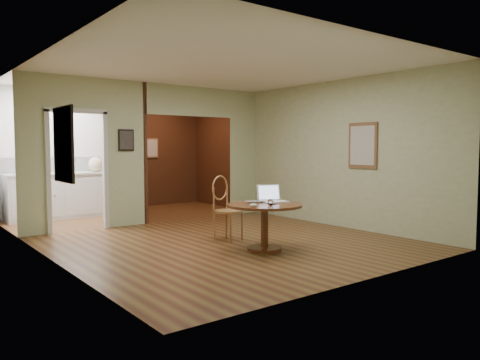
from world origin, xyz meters
TOP-DOWN VIEW (x-y plane):
  - floor at (0.00, 0.00)m, footprint 5.00×5.00m
  - room_shell at (-0.47, 3.10)m, footprint 5.20×7.50m
  - dining_table at (0.09, -0.67)m, footprint 1.06×1.06m
  - chair at (0.07, 0.27)m, footprint 0.55×0.55m
  - open_laptop at (0.35, -0.54)m, footprint 0.42×0.41m
  - closed_laptop at (0.10, -0.50)m, footprint 0.37×0.28m
  - mouse at (-0.25, -0.84)m, footprint 0.12×0.08m
  - wine_glass at (0.05, -0.84)m, footprint 0.08×0.08m
  - pen at (0.15, -0.80)m, footprint 0.15×0.04m
  - kitchen_cabinet at (-1.35, 4.20)m, footprint 2.06×0.60m
  - grocery_bag at (-0.55, 4.20)m, footprint 0.35×0.30m

SIDE VIEW (x-z plane):
  - floor at x=0.00m, z-range 0.00..0.00m
  - kitchen_cabinet at x=-1.35m, z-range 0.00..0.94m
  - dining_table at x=0.09m, z-range 0.16..0.82m
  - chair at x=0.07m, z-range 0.06..1.08m
  - pen at x=0.15m, z-range 0.66..0.67m
  - closed_laptop at x=0.10m, z-range 0.66..0.69m
  - mouse at x=-0.25m, z-range 0.66..0.71m
  - wine_glass at x=0.05m, z-range 0.66..0.76m
  - open_laptop at x=0.35m, z-range 0.60..0.86m
  - grocery_bag at x=-0.55m, z-range 0.94..1.26m
  - room_shell at x=-0.47m, z-range -1.21..3.79m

